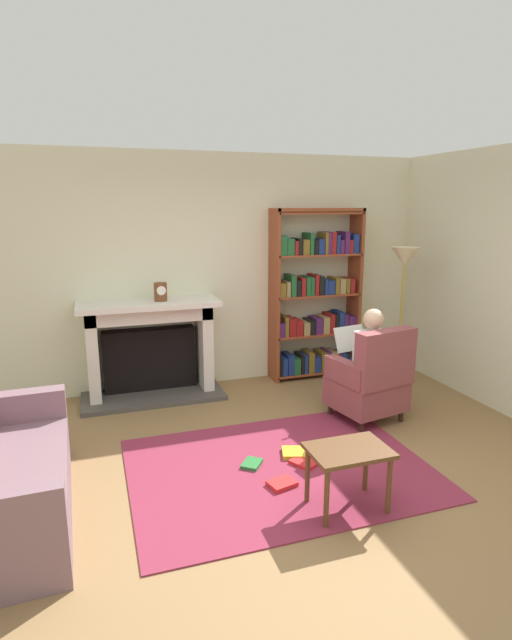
{
  "coord_description": "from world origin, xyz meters",
  "views": [
    {
      "loc": [
        -1.35,
        -3.17,
        2.11
      ],
      "look_at": [
        0.1,
        1.2,
        1.05
      ],
      "focal_mm": 28.02,
      "sensor_mm": 36.0,
      "label": 1
    }
  ],
  "objects_px": {
    "fireplace": "(150,345)",
    "armchair_reading": "(371,380)",
    "bookshelf": "(315,298)",
    "mantel_clock": "(161,292)",
    "floor_lamp": "(404,269)",
    "seated_reader": "(364,358)",
    "side_table": "(348,458)",
    "sofa_floral": "(3,477)"
  },
  "relations": [
    {
      "from": "bookshelf",
      "to": "sofa_floral",
      "type": "bearing_deg",
      "value": -147.47
    },
    {
      "from": "fireplace",
      "to": "mantel_clock",
      "type": "xyz_separation_m",
      "value": [
        0.13,
        -0.1,
        0.62
      ]
    },
    {
      "from": "mantel_clock",
      "to": "bookshelf",
      "type": "bearing_deg",
      "value": 4.07
    },
    {
      "from": "bookshelf",
      "to": "sofa_floral",
      "type": "distance_m",
      "value": 3.92
    },
    {
      "from": "sofa_floral",
      "to": "side_table",
      "type": "distance_m",
      "value": 2.35
    },
    {
      "from": "armchair_reading",
      "to": "side_table",
      "type": "bearing_deg",
      "value": 42.1
    },
    {
      "from": "armchair_reading",
      "to": "mantel_clock",
      "type": "bearing_deg",
      "value": -46.04
    },
    {
      "from": "bookshelf",
      "to": "armchair_reading",
      "type": "bearing_deg",
      "value": -91.67
    },
    {
      "from": "sofa_floral",
      "to": "floor_lamp",
      "type": "xyz_separation_m",
      "value": [
        4.04,
        1.41,
        1.08
      ]
    },
    {
      "from": "armchair_reading",
      "to": "sofa_floral",
      "type": "height_order",
      "value": "armchair_reading"
    },
    {
      "from": "fireplace",
      "to": "floor_lamp",
      "type": "relative_size",
      "value": 0.94
    },
    {
      "from": "side_table",
      "to": "floor_lamp",
      "type": "distance_m",
      "value": 2.88
    },
    {
      "from": "fireplace",
      "to": "armchair_reading",
      "type": "distance_m",
      "value": 2.43
    },
    {
      "from": "bookshelf",
      "to": "seated_reader",
      "type": "bearing_deg",
      "value": -92.81
    },
    {
      "from": "seated_reader",
      "to": "bookshelf",
      "type": "bearing_deg",
      "value": -103.99
    },
    {
      "from": "armchair_reading",
      "to": "bookshelf",
      "type": "bearing_deg",
      "value": -102.85
    },
    {
      "from": "mantel_clock",
      "to": "floor_lamp",
      "type": "bearing_deg",
      "value": -11.13
    },
    {
      "from": "fireplace",
      "to": "bookshelf",
      "type": "height_order",
      "value": "bookshelf"
    },
    {
      "from": "fireplace",
      "to": "seated_reader",
      "type": "bearing_deg",
      "value": -33.12
    },
    {
      "from": "seated_reader",
      "to": "sofa_floral",
      "type": "bearing_deg",
      "value": 2.26
    },
    {
      "from": "armchair_reading",
      "to": "seated_reader",
      "type": "relative_size",
      "value": 0.85
    },
    {
      "from": "mantel_clock",
      "to": "seated_reader",
      "type": "relative_size",
      "value": 0.17
    },
    {
      "from": "mantel_clock",
      "to": "seated_reader",
      "type": "height_order",
      "value": "mantel_clock"
    },
    {
      "from": "mantel_clock",
      "to": "floor_lamp",
      "type": "height_order",
      "value": "floor_lamp"
    },
    {
      "from": "armchair_reading",
      "to": "sofa_floral",
      "type": "xyz_separation_m",
      "value": [
        -3.22,
        -0.65,
        -0.1
      ]
    },
    {
      "from": "floor_lamp",
      "to": "mantel_clock",
      "type": "bearing_deg",
      "value": 168.87
    },
    {
      "from": "fireplace",
      "to": "armchair_reading",
      "type": "height_order",
      "value": "fireplace"
    },
    {
      "from": "bookshelf",
      "to": "seated_reader",
      "type": "distance_m",
      "value": 1.37
    },
    {
      "from": "fireplace",
      "to": "bookshelf",
      "type": "distance_m",
      "value": 2.07
    },
    {
      "from": "sofa_floral",
      "to": "side_table",
      "type": "relative_size",
      "value": 3.08
    },
    {
      "from": "bookshelf",
      "to": "floor_lamp",
      "type": "height_order",
      "value": "bookshelf"
    },
    {
      "from": "mantel_clock",
      "to": "side_table",
      "type": "bearing_deg",
      "value": -70.39
    },
    {
      "from": "fireplace",
      "to": "seated_reader",
      "type": "relative_size",
      "value": 1.36
    },
    {
      "from": "sofa_floral",
      "to": "side_table",
      "type": "bearing_deg",
      "value": -107.35
    },
    {
      "from": "mantel_clock",
      "to": "floor_lamp",
      "type": "distance_m",
      "value": 2.75
    },
    {
      "from": "side_table",
      "to": "floor_lamp",
      "type": "xyz_separation_m",
      "value": [
        1.78,
        2.03,
        1.01
      ]
    },
    {
      "from": "mantel_clock",
      "to": "side_table",
      "type": "relative_size",
      "value": 0.35
    },
    {
      "from": "armchair_reading",
      "to": "floor_lamp",
      "type": "height_order",
      "value": "floor_lamp"
    },
    {
      "from": "fireplace",
      "to": "sofa_floral",
      "type": "distance_m",
      "value": 2.4
    },
    {
      "from": "mantel_clock",
      "to": "floor_lamp",
      "type": "xyz_separation_m",
      "value": [
        2.69,
        -0.53,
        0.2
      ]
    },
    {
      "from": "bookshelf",
      "to": "floor_lamp",
      "type": "bearing_deg",
      "value": -40.12
    },
    {
      "from": "sofa_floral",
      "to": "armchair_reading",
      "type": "bearing_deg",
      "value": -80.69
    }
  ]
}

